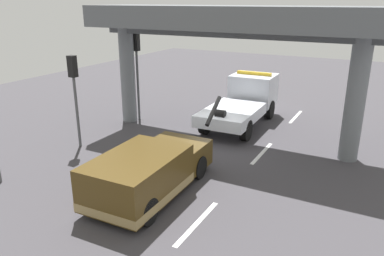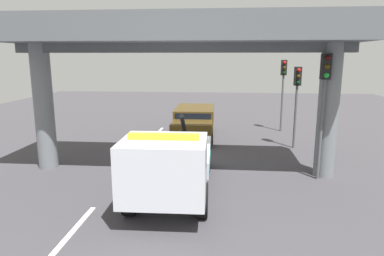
# 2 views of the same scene
# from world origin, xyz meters

# --- Properties ---
(ground_plane) EXTENTS (60.00, 40.00, 0.10)m
(ground_plane) POSITION_xyz_m (0.00, 0.00, -0.05)
(ground_plane) COLOR #423F44
(lane_stripe_west) EXTENTS (2.60, 0.16, 0.01)m
(lane_stripe_west) POSITION_xyz_m (-6.00, -2.24, 0.00)
(lane_stripe_west) COLOR silver
(lane_stripe_west) RESTS_ON ground
(lane_stripe_mid) EXTENTS (2.60, 0.16, 0.01)m
(lane_stripe_mid) POSITION_xyz_m (0.00, -2.24, 0.00)
(lane_stripe_mid) COLOR silver
(lane_stripe_mid) RESTS_ON ground
(lane_stripe_east) EXTENTS (2.60, 0.16, 0.01)m
(lane_stripe_east) POSITION_xyz_m (6.00, -2.24, 0.00)
(lane_stripe_east) COLOR silver
(lane_stripe_east) RESTS_ON ground
(tow_truck_white) EXTENTS (7.28, 2.52, 2.46)m
(tow_truck_white) POSITION_xyz_m (3.81, 0.02, 1.20)
(tow_truck_white) COLOR silver
(tow_truck_white) RESTS_ON ground
(towed_van_green) EXTENTS (5.24, 2.31, 1.58)m
(towed_van_green) POSITION_xyz_m (-5.20, -0.00, 0.78)
(towed_van_green) COLOR #4C3814
(towed_van_green) RESTS_ON ground
(overpass_structure) EXTENTS (3.60, 13.03, 5.96)m
(overpass_structure) POSITION_xyz_m (1.09, 0.00, 5.13)
(overpass_structure) COLOR slate
(overpass_structure) RESTS_ON ground
(traffic_light_near) EXTENTS (0.39, 0.32, 4.30)m
(traffic_light_near) POSITION_xyz_m (-6.98, 5.19, 3.14)
(traffic_light_near) COLOR #515456
(traffic_light_near) RESTS_ON ground
(traffic_light_far) EXTENTS (0.39, 0.32, 4.02)m
(traffic_light_far) POSITION_xyz_m (-2.98, 5.19, 2.94)
(traffic_light_far) COLOR #515456
(traffic_light_far) RESTS_ON ground
(traffic_light_mid) EXTENTS (0.39, 0.32, 4.60)m
(traffic_light_mid) POSITION_xyz_m (1.52, 5.19, 3.34)
(traffic_light_mid) COLOR #515456
(traffic_light_mid) RESTS_ON ground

